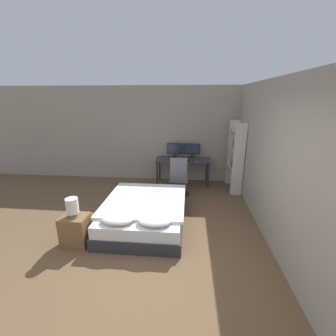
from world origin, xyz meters
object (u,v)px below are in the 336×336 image
object	(u,v)px
keyboard	(183,161)
office_chair	(179,180)
desk	(183,162)
monitor_right	(192,150)
bed	(145,213)
bookshelf	(236,155)
computer_mouse	(193,160)
bedside_lamp	(72,206)
monitor_left	(175,149)
nightstand	(76,230)

from	to	relation	value
keyboard	office_chair	size ratio (longest dim) A/B	0.36
desk	monitor_right	xyz separation A→B (m)	(0.25, 0.20, 0.32)
bed	desk	world-z (taller)	desk
desk	bookshelf	bearing A→B (deg)	-13.24
desk	computer_mouse	world-z (taller)	computer_mouse
bookshelf	bed	bearing A→B (deg)	-137.11
monitor_right	bed	bearing A→B (deg)	-110.75
bed	office_chair	size ratio (longest dim) A/B	1.88
computer_mouse	office_chair	bearing A→B (deg)	-120.60
computer_mouse	bedside_lamp	bearing A→B (deg)	-125.48
bed	monitor_left	xyz separation A→B (m)	(0.43, 2.42, 0.73)
bedside_lamp	desk	bearing A→B (deg)	60.22
nightstand	computer_mouse	size ratio (longest dim) A/B	7.56
nightstand	desk	xyz separation A→B (m)	(1.69, 2.96, 0.39)
monitor_left	bookshelf	world-z (taller)	bookshelf
nightstand	bedside_lamp	xyz separation A→B (m)	(0.00, 0.00, 0.45)
monitor_right	computer_mouse	distance (m)	0.45
bedside_lamp	monitor_right	bearing A→B (deg)	58.47
bed	monitor_left	bearing A→B (deg)	80.03
monitor_right	office_chair	bearing A→B (deg)	-107.98
monitor_right	nightstand	bearing A→B (deg)	-121.53
bedside_lamp	computer_mouse	xyz separation A→B (m)	(1.97, 2.76, 0.04)
nightstand	bookshelf	size ratio (longest dim) A/B	0.29
keyboard	bookshelf	bearing A→B (deg)	-5.13
monitor_right	bedside_lamp	bearing A→B (deg)	-121.53
nightstand	office_chair	distance (m)	2.71
monitor_right	bookshelf	size ratio (longest dim) A/B	0.25
desk	keyboard	size ratio (longest dim) A/B	4.09
monitor_right	office_chair	size ratio (longest dim) A/B	0.44
bed	bookshelf	distance (m)	2.88
keyboard	bookshelf	world-z (taller)	bookshelf
keyboard	office_chair	world-z (taller)	office_chair
desk	monitor_left	size ratio (longest dim) A/B	3.32
office_chair	desk	bearing A→B (deg)	84.49
computer_mouse	bookshelf	size ratio (longest dim) A/B	0.04
computer_mouse	nightstand	bearing A→B (deg)	-125.48
bed	office_chair	world-z (taller)	office_chair
keyboard	computer_mouse	xyz separation A→B (m)	(0.27, 0.00, 0.01)
bookshelf	desk	bearing A→B (deg)	166.76
monitor_left	computer_mouse	world-z (taller)	monitor_left
monitor_right	computer_mouse	xyz separation A→B (m)	(0.03, -0.40, -0.21)
desk	computer_mouse	bearing A→B (deg)	-36.14
bed	monitor_right	size ratio (longest dim) A/B	4.24
monitor_right	computer_mouse	bearing A→B (deg)	-86.17
bedside_lamp	bookshelf	xyz separation A→B (m)	(3.06, 2.64, 0.25)
keyboard	monitor_right	bearing A→B (deg)	58.54
office_chair	bedside_lamp	bearing A→B (deg)	-126.71
bed	desk	size ratio (longest dim) A/B	1.27
bed	desk	distance (m)	2.36
monitor_right	computer_mouse	size ratio (longest dim) A/B	6.43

